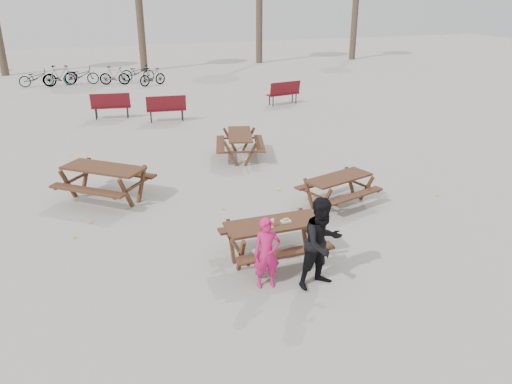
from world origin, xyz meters
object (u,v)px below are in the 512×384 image
object	(u,v)px
child	(267,253)
main_picnic_table	(274,232)
adult	(322,243)
picnic_table_east	(338,191)
picnic_table_far	(240,146)
soda_bottle	(273,223)
picnic_table_north	(105,183)
food_tray	(286,221)

from	to	relation	value
child	main_picnic_table	bearing A→B (deg)	67.36
adult	picnic_table_east	bearing A→B (deg)	45.37
child	picnic_table_far	world-z (taller)	child
main_picnic_table	child	distance (m)	0.93
picnic_table_east	picnic_table_far	size ratio (longest dim) A/B	0.92
soda_bottle	picnic_table_far	bearing A→B (deg)	77.35
child	soda_bottle	bearing A→B (deg)	67.82
adult	picnic_table_east	distance (m)	3.62
picnic_table_east	adult	bearing A→B (deg)	-139.27
soda_bottle	picnic_table_north	distance (m)	5.02
child	picnic_table_far	distance (m)	7.08
picnic_table_north	picnic_table_far	xyz separation A→B (m)	(4.07, 1.98, -0.04)
adult	picnic_table_north	size ratio (longest dim) A/B	0.83
soda_bottle	picnic_table_far	world-z (taller)	soda_bottle
adult	picnic_table_north	bearing A→B (deg)	110.40
food_tray	child	xyz separation A→B (m)	(-0.66, -0.75, -0.15)
picnic_table_north	picnic_table_far	size ratio (longest dim) A/B	1.11
food_tray	picnic_table_north	world-z (taller)	picnic_table_north
picnic_table_east	picnic_table_north	size ratio (longest dim) A/B	0.83
soda_bottle	child	size ratio (longest dim) A/B	0.13
main_picnic_table	soda_bottle	world-z (taller)	soda_bottle
main_picnic_table	picnic_table_north	size ratio (longest dim) A/B	0.92
food_tray	picnic_table_far	size ratio (longest dim) A/B	0.10
food_tray	picnic_table_north	xyz separation A→B (m)	(-2.99, 4.12, -0.37)
picnic_table_east	picnic_table_north	bearing A→B (deg)	141.26
main_picnic_table	picnic_table_east	xyz separation A→B (m)	(2.39, 1.92, -0.24)
soda_bottle	picnic_table_far	xyz separation A→B (m)	(1.39, 6.21, -0.47)
child	adult	bearing A→B (deg)	-10.67
soda_bottle	main_picnic_table	bearing A→B (deg)	58.98
soda_bottle	picnic_table_east	size ratio (longest dim) A/B	0.10
picnic_table_far	child	bearing A→B (deg)	-178.38
adult	picnic_table_east	world-z (taller)	adult
main_picnic_table	picnic_table_east	size ratio (longest dim) A/B	1.11
main_picnic_table	picnic_table_east	world-z (taller)	main_picnic_table
main_picnic_table	food_tray	bearing A→B (deg)	-14.57
picnic_table_far	soda_bottle	bearing A→B (deg)	-176.71
picnic_table_east	picnic_table_far	distance (m)	4.28
soda_bottle	adult	size ratio (longest dim) A/B	0.10
food_tray	picnic_table_far	bearing A→B (deg)	79.92
main_picnic_table	adult	world-z (taller)	adult
main_picnic_table	picnic_table_east	distance (m)	3.08
child	food_tray	bearing A→B (deg)	55.22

